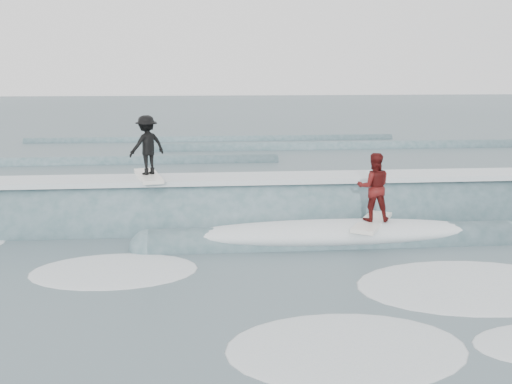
{
  "coord_description": "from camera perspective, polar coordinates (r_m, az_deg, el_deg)",
  "views": [
    {
      "loc": [
        -1.33,
        -12.21,
        4.28
      ],
      "look_at": [
        0.0,
        2.32,
        1.1
      ],
      "focal_mm": 40.0,
      "sensor_mm": 36.0,
      "label": 1
    }
  ],
  "objects": [
    {
      "name": "ground",
      "position": [
        13.01,
        0.94,
        -6.92
      ],
      "size": [
        160.0,
        160.0,
        0.0
      ],
      "primitive_type": "plane",
      "color": "#374E51",
      "rests_on": "ground"
    },
    {
      "name": "breaking_wave",
      "position": [
        15.94,
        0.45,
        -3.13
      ],
      "size": [
        20.42,
        4.05,
        2.54
      ],
      "color": "#38595E",
      "rests_on": "ground"
    },
    {
      "name": "surfer_black",
      "position": [
        15.75,
        -10.84,
        4.33
      ],
      "size": [
        1.19,
        2.07,
        1.7
      ],
      "color": "white",
      "rests_on": "ground"
    },
    {
      "name": "surfer_red",
      "position": [
        14.25,
        11.66,
        0.11
      ],
      "size": [
        1.49,
        2.0,
        1.79
      ],
      "color": "white",
      "rests_on": "ground"
    },
    {
      "name": "whitewater",
      "position": [
        11.24,
        8.72,
        -10.24
      ],
      "size": [
        14.57,
        8.11,
        0.1
      ],
      "color": "silver",
      "rests_on": "ground"
    },
    {
      "name": "far_swells",
      "position": [
        30.18,
        -3.28,
        4.12
      ],
      "size": [
        37.44,
        8.65,
        0.8
      ],
      "color": "#38595E",
      "rests_on": "ground"
    }
  ]
}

